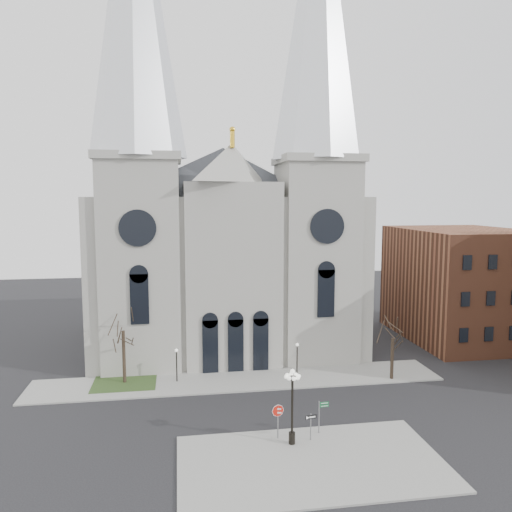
{
  "coord_description": "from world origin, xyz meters",
  "views": [
    {
      "loc": [
        -5.68,
        -35.93,
        17.9
      ],
      "look_at": [
        1.25,
        8.0,
        12.71
      ],
      "focal_mm": 35.0,
      "sensor_mm": 36.0,
      "label": 1
    }
  ],
  "objects": [
    {
      "name": "sidewalk_far",
      "position": [
        0.0,
        11.0,
        0.07
      ],
      "size": [
        40.0,
        6.0,
        0.14
      ],
      "primitive_type": "cube",
      "color": "gray",
      "rests_on": "ground"
    },
    {
      "name": "tree_right",
      "position": [
        15.0,
        9.0,
        4.47
      ],
      "size": [
        3.2,
        3.2,
        6.0
      ],
      "color": "black",
      "rests_on": "ground"
    },
    {
      "name": "globe_lamp",
      "position": [
        2.26,
        -2.36,
        3.66
      ],
      "size": [
        1.22,
        1.22,
        5.61
      ],
      "rotation": [
        0.0,
        0.0,
        -0.01
      ],
      "color": "black",
      "rests_on": "sidewalk_near"
    },
    {
      "name": "street_name_sign",
      "position": [
        4.74,
        -1.05,
        1.6
      ],
      "size": [
        0.8,
        0.12,
        2.51
      ],
      "rotation": [
        0.0,
        0.0,
        0.07
      ],
      "color": "slate",
      "rests_on": "sidewalk_near"
    },
    {
      "name": "tree_left",
      "position": [
        -11.0,
        12.0,
        5.58
      ],
      "size": [
        3.2,
        3.2,
        7.5
      ],
      "color": "black",
      "rests_on": "ground"
    },
    {
      "name": "bg_building_brick",
      "position": [
        30.0,
        22.0,
        7.0
      ],
      "size": [
        14.0,
        18.0,
        14.0
      ],
      "primitive_type": "cube",
      "color": "brown",
      "rests_on": "ground"
    },
    {
      "name": "stop_sign",
      "position": [
        1.41,
        -1.39,
        2.0
      ],
      "size": [
        0.93,
        0.22,
        2.62
      ],
      "rotation": [
        0.0,
        0.0,
        -0.21
      ],
      "color": "slate",
      "rests_on": "sidewalk_near"
    },
    {
      "name": "ped_lamp_left",
      "position": [
        -6.0,
        11.5,
        2.33
      ],
      "size": [
        0.32,
        0.32,
        3.26
      ],
      "color": "black",
      "rests_on": "sidewalk_far"
    },
    {
      "name": "ground",
      "position": [
        0.0,
        0.0,
        0.0
      ],
      "size": [
        160.0,
        160.0,
        0.0
      ],
      "primitive_type": "plane",
      "color": "black",
      "rests_on": "ground"
    },
    {
      "name": "ped_lamp_right",
      "position": [
        6.0,
        11.5,
        2.33
      ],
      "size": [
        0.32,
        0.32,
        3.26
      ],
      "color": "black",
      "rests_on": "sidewalk_far"
    },
    {
      "name": "sidewalk_near",
      "position": [
        3.0,
        -5.0,
        0.07
      ],
      "size": [
        18.0,
        10.0,
        0.14
      ],
      "primitive_type": "cube",
      "color": "gray",
      "rests_on": "ground"
    },
    {
      "name": "one_way_sign",
      "position": [
        3.74,
        -2.05,
        1.53
      ],
      "size": [
        0.88,
        0.19,
        2.03
      ],
      "rotation": [
        0.0,
        0.0,
        0.17
      ],
      "color": "slate",
      "rests_on": "sidewalk_near"
    },
    {
      "name": "cathedral",
      "position": [
        0.0,
        22.86,
        18.48
      ],
      "size": [
        33.0,
        26.66,
        54.0
      ],
      "color": "#9C9A91",
      "rests_on": "ground"
    },
    {
      "name": "grass_patch",
      "position": [
        -11.0,
        12.0,
        0.09
      ],
      "size": [
        6.0,
        5.0,
        0.18
      ],
      "primitive_type": "cube",
      "color": "#2D411C",
      "rests_on": "ground"
    }
  ]
}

